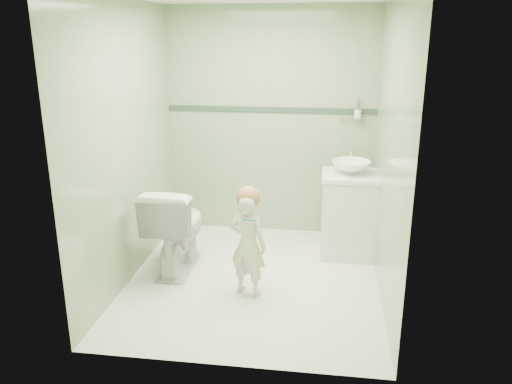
# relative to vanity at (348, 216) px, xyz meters

# --- Properties ---
(ground) EXTENTS (2.50, 2.50, 0.00)m
(ground) POSITION_rel_vanity_xyz_m (-0.84, -0.70, -0.40)
(ground) COLOR silver
(ground) RESTS_ON ground
(room_shell) EXTENTS (2.50, 2.54, 2.40)m
(room_shell) POSITION_rel_vanity_xyz_m (-0.84, -0.70, 0.80)
(room_shell) COLOR #7DA474
(room_shell) RESTS_ON ground
(trim_stripe) EXTENTS (2.20, 0.02, 0.05)m
(trim_stripe) POSITION_rel_vanity_xyz_m (-0.84, 0.54, 0.95)
(trim_stripe) COLOR #2B4532
(trim_stripe) RESTS_ON room_shell
(vanity) EXTENTS (0.52, 0.50, 0.80)m
(vanity) POSITION_rel_vanity_xyz_m (0.00, 0.00, 0.00)
(vanity) COLOR silver
(vanity) RESTS_ON ground
(counter) EXTENTS (0.54, 0.52, 0.04)m
(counter) POSITION_rel_vanity_xyz_m (0.00, 0.00, 0.41)
(counter) COLOR white
(counter) RESTS_ON vanity
(basin) EXTENTS (0.37, 0.37, 0.13)m
(basin) POSITION_rel_vanity_xyz_m (0.00, 0.00, 0.49)
(basin) COLOR white
(basin) RESTS_ON counter
(faucet) EXTENTS (0.03, 0.13, 0.18)m
(faucet) POSITION_rel_vanity_xyz_m (0.00, 0.19, 0.57)
(faucet) COLOR silver
(faucet) RESTS_ON counter
(cup_holder) EXTENTS (0.26, 0.07, 0.21)m
(cup_holder) POSITION_rel_vanity_xyz_m (0.05, 0.48, 0.93)
(cup_holder) COLOR silver
(cup_holder) RESTS_ON room_shell
(toilet) EXTENTS (0.46, 0.81, 0.82)m
(toilet) POSITION_rel_vanity_xyz_m (-1.58, -0.56, 0.01)
(toilet) COLOR white
(toilet) RESTS_ON ground
(toddler) EXTENTS (0.37, 0.31, 0.88)m
(toddler) POSITION_rel_vanity_xyz_m (-0.85, -0.94, 0.04)
(toddler) COLOR beige
(toddler) RESTS_ON ground
(hair_cap) EXTENTS (0.20, 0.20, 0.20)m
(hair_cap) POSITION_rel_vanity_xyz_m (-0.85, -0.92, 0.45)
(hair_cap) COLOR #A96A45
(hair_cap) RESTS_ON toddler
(teal_toothbrush) EXTENTS (0.11, 0.14, 0.08)m
(teal_toothbrush) POSITION_rel_vanity_xyz_m (-0.82, -1.09, 0.33)
(teal_toothbrush) COLOR #148A75
(teal_toothbrush) RESTS_ON toddler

